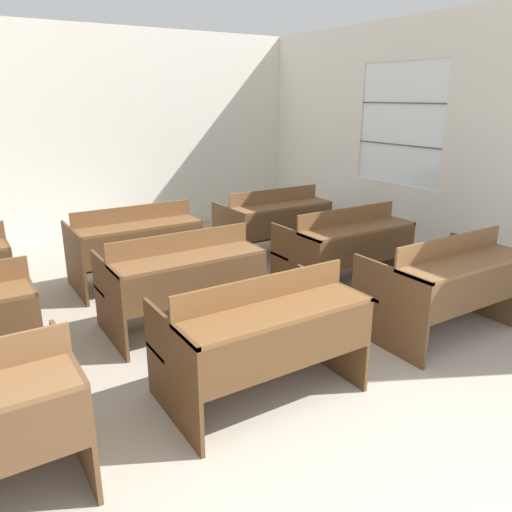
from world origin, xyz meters
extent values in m
cube|color=white|center=(0.00, 6.64, 1.51)|extent=(7.12, 0.06, 3.01)
cube|color=white|center=(3.53, 3.30, 0.46)|extent=(0.06, 6.61, 0.91)
cube|color=white|center=(3.53, 3.30, 2.75)|extent=(0.06, 6.61, 0.53)
cube|color=white|center=(3.53, 5.57, 1.70)|extent=(0.06, 2.08, 1.57)
cube|color=white|center=(3.53, 3.82, 1.70)|extent=(0.02, 1.43, 1.57)
cube|color=#4C4C51|center=(3.51, 3.82, 1.43)|extent=(0.02, 1.43, 0.02)
cube|color=#4C4C51|center=(3.51, 3.82, 1.97)|extent=(0.02, 1.43, 0.02)
cube|color=brown|center=(-1.31, 1.71, 0.37)|extent=(0.03, 0.85, 0.74)
cube|color=#52351C|center=(-0.70, 1.74, 0.37)|extent=(0.03, 0.85, 0.74)
cube|color=#52351C|center=(0.61, 1.74, 0.37)|extent=(0.03, 0.85, 0.74)
cube|color=brown|center=(-0.04, 1.51, 0.72)|extent=(1.34, 0.38, 0.03)
cube|color=#52351C|center=(-0.04, 1.33, 0.54)|extent=(1.29, 0.02, 0.33)
cube|color=brown|center=(-0.04, 1.69, 0.82)|extent=(1.34, 0.02, 0.17)
cube|color=brown|center=(-0.04, 2.00, 0.40)|extent=(1.34, 0.34, 0.03)
cube|color=#52351C|center=(-0.04, 2.00, 0.14)|extent=(1.29, 0.04, 0.04)
cube|color=brown|center=(1.22, 1.71, 0.37)|extent=(0.03, 0.85, 0.74)
cube|color=brown|center=(2.53, 1.71, 0.37)|extent=(0.03, 0.85, 0.74)
cube|color=brown|center=(1.87, 1.48, 0.72)|extent=(1.34, 0.38, 0.03)
cube|color=brown|center=(1.87, 1.30, 0.54)|extent=(1.29, 0.02, 0.33)
cube|color=brown|center=(1.87, 1.66, 0.82)|extent=(1.34, 0.02, 0.17)
cube|color=brown|center=(1.87, 1.97, 0.40)|extent=(1.34, 0.34, 0.03)
cube|color=brown|center=(1.87, 1.97, 0.14)|extent=(1.29, 0.04, 0.04)
cube|color=brown|center=(-1.31, 3.07, 0.37)|extent=(0.03, 0.85, 0.74)
cube|color=brown|center=(-0.71, 3.07, 0.37)|extent=(0.03, 0.85, 0.74)
cube|color=brown|center=(0.61, 3.07, 0.37)|extent=(0.03, 0.85, 0.74)
cube|color=brown|center=(-0.05, 2.83, 0.72)|extent=(1.34, 0.38, 0.03)
cube|color=brown|center=(-0.05, 2.66, 0.54)|extent=(1.29, 0.02, 0.33)
cube|color=brown|center=(-0.05, 3.01, 0.82)|extent=(1.34, 0.02, 0.17)
cube|color=brown|center=(-0.05, 3.32, 0.40)|extent=(1.34, 0.34, 0.03)
cube|color=brown|center=(-0.05, 3.32, 0.14)|extent=(1.29, 0.04, 0.04)
cube|color=brown|center=(1.23, 3.04, 0.37)|extent=(0.03, 0.85, 0.74)
cube|color=brown|center=(2.55, 3.04, 0.37)|extent=(0.03, 0.85, 0.74)
cube|color=brown|center=(1.89, 2.80, 0.72)|extent=(1.34, 0.38, 0.03)
cube|color=brown|center=(1.89, 2.63, 0.54)|extent=(1.29, 0.02, 0.33)
cube|color=brown|center=(1.89, 2.98, 0.82)|extent=(1.34, 0.02, 0.17)
cube|color=brown|center=(1.89, 3.29, 0.40)|extent=(1.34, 0.34, 0.03)
cube|color=brown|center=(1.89, 3.29, 0.14)|extent=(1.29, 0.04, 0.04)
cube|color=#53371E|center=(-1.32, 4.38, 0.37)|extent=(0.03, 0.85, 0.74)
cube|color=#54371E|center=(-0.69, 4.37, 0.37)|extent=(0.03, 0.85, 0.74)
cube|color=#54371E|center=(0.63, 4.37, 0.37)|extent=(0.03, 0.85, 0.74)
cube|color=brown|center=(-0.03, 4.14, 0.72)|extent=(1.34, 0.38, 0.03)
cube|color=#54371E|center=(-0.03, 3.96, 0.54)|extent=(1.29, 0.02, 0.33)
cube|color=brown|center=(-0.03, 4.32, 0.82)|extent=(1.34, 0.02, 0.17)
cube|color=brown|center=(-0.03, 4.63, 0.40)|extent=(1.34, 0.34, 0.03)
cube|color=#54371E|center=(-0.03, 4.63, 0.14)|extent=(1.29, 0.04, 0.04)
cube|color=brown|center=(1.21, 4.40, 0.37)|extent=(0.03, 0.85, 0.74)
cube|color=brown|center=(2.53, 4.40, 0.37)|extent=(0.03, 0.85, 0.74)
cube|color=brown|center=(1.87, 4.17, 0.72)|extent=(1.34, 0.38, 0.03)
cube|color=brown|center=(1.87, 3.99, 0.54)|extent=(1.29, 0.02, 0.33)
cube|color=brown|center=(1.87, 4.35, 0.82)|extent=(1.34, 0.02, 0.17)
cube|color=brown|center=(1.87, 4.65, 0.40)|extent=(1.34, 0.34, 0.03)
cube|color=brown|center=(1.87, 4.65, 0.14)|extent=(1.29, 0.04, 0.04)
cylinder|color=#474C51|center=(3.17, 4.97, 0.20)|extent=(0.30, 0.30, 0.40)
camera|label=1|loc=(-1.75, -0.92, 2.05)|focal=35.00mm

